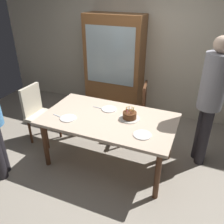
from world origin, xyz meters
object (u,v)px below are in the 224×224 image
Objects in this scene: chair_spindle_back at (133,111)px; person_guest at (211,97)px; plate_far_side at (109,109)px; china_cabinet at (114,66)px; dining_table at (109,123)px; birthday_cake at (130,116)px; plate_near_celebrant at (68,118)px; plate_near_guest at (142,135)px; chair_upholstered at (38,111)px.

chair_spindle_back is 0.52× the size of person_guest.
china_cabinet is at bearing 109.17° from plate_far_side.
dining_table is at bearing -68.43° from plate_far_side.
birthday_cake is 0.83m from plate_near_celebrant.
plate_near_guest is 1.19m from chair_spindle_back.
person_guest reaches higher than plate_far_side.
plate_near_celebrant is 1.03m from plate_near_guest.
birthday_cake is at bearing 130.92° from plate_near_guest.
plate_far_side is (-0.09, 0.23, 0.09)m from dining_table.
chair_spindle_back is at bearing 83.62° from dining_table.
plate_near_celebrant is 1.80m from china_cabinet.
plate_far_side is 0.70m from chair_spindle_back.
person_guest is at bearing 26.25° from birthday_cake.
person_guest is (2.51, 0.45, 0.52)m from chair_upholstered.
person_guest reaches higher than chair_spindle_back.
person_guest is (1.31, 0.33, 0.29)m from plate_far_side.
plate_near_guest is at bearing -67.12° from chair_spindle_back.
dining_table is 1.89× the size of chair_spindle_back.
dining_table is 1.68m from china_cabinet.
birthday_cake is 0.84m from chair_spindle_back.
china_cabinet is (-0.46, 1.33, 0.20)m from plate_far_side.
chair_upholstered is 0.50× the size of china_cabinet.
plate_near_celebrant is at bearing -131.65° from plate_far_side.
plate_far_side reaches higher than dining_table.
china_cabinet is at bearing 150.45° from person_guest.
dining_table is at bearing -155.63° from person_guest.
plate_far_side is 0.78m from plate_near_guest.
plate_far_side is at bearing -166.07° from person_guest.
chair_upholstered is at bearing 169.85° from plate_near_guest.
person_guest is 0.96× the size of china_cabinet.
chair_upholstered reaches higher than plate_near_guest.
china_cabinet reaches higher than plate_far_side.
chair_spindle_back reaches higher than plate_near_guest.
plate_near_guest is 0.23× the size of chair_spindle_back.
chair_spindle_back is 1.30m from person_guest.
birthday_cake is at bearing -76.69° from chair_spindle_back.
plate_near_celebrant is 1.91m from person_guest.
dining_table is at bearing 157.14° from plate_near_guest.
plate_near_guest is at bearing -49.08° from birthday_cake.
birthday_cake is 1.27× the size of plate_far_side.
chair_spindle_back reaches higher than plate_near_celebrant.
person_guest is (1.72, 0.78, 0.29)m from plate_near_celebrant.
plate_far_side is at bearing 48.35° from plate_near_celebrant.
person_guest is (0.95, 0.47, 0.25)m from birthday_cake.
birthday_cake is 1.69m from china_cabinet.
chair_upholstered is at bearing -116.81° from china_cabinet.
china_cabinet is (-1.77, 1.00, -0.10)m from person_guest.
person_guest reaches higher than dining_table.
birthday_cake is (0.27, 0.08, 0.13)m from dining_table.
plate_near_celebrant is 0.89m from chair_upholstered.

